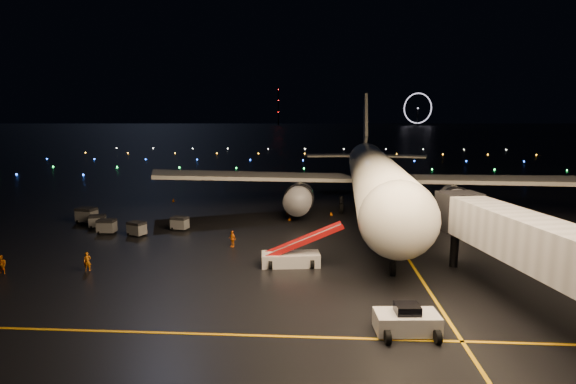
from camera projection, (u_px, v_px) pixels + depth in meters
The scene contains 21 objects.
ground at pixel (311, 135), 331.83m from camera, with size 2000.00×2000.00×0.00m, color black.
lane_centre at pixel (391, 232), 50.47m from camera, with size 0.25×80.00×0.02m, color #D6990B.
lane_cross at pixel (173, 333), 26.86m from camera, with size 60.00×0.25×0.02m, color #D6990B.
airliner at pixel (374, 149), 61.03m from camera, with size 60.51×57.49×17.15m, color white, non-canonical shape.
pushback_tug at pixel (407, 319), 26.80m from camera, with size 3.75×1.97×1.79m, color silver.
belt_loader at pixel (291, 246), 38.90m from camera, with size 7.37×2.01×3.57m, color silver, non-canonical shape.
crew_a at pixel (87, 261), 37.69m from camera, with size 0.60×0.39×1.63m, color orange.
crew_b at pixel (2, 265), 36.90m from camera, with size 0.78×0.61×1.61m, color orange.
crew_c at pixel (232, 239), 44.69m from camera, with size 0.97×0.40×1.65m, color orange.
safety_cone_0 at pixel (290, 218), 56.36m from camera, with size 0.47×0.47×0.53m, color #EE5F00.
safety_cone_1 at pixel (331, 213), 59.45m from camera, with size 0.42×0.42×0.47m, color #EE5F00.
safety_cone_2 at pixel (287, 213), 59.48m from camera, with size 0.46×0.46×0.52m, color #EE5F00.
safety_cone_3 at pixel (173, 200), 68.86m from camera, with size 0.46×0.46×0.52m, color #EE5F00.
ferris_wheel at pixel (418, 109), 731.02m from camera, with size 50.00×4.00×52.00m, color black, non-canonical shape.
radio_mast at pixel (278, 106), 763.45m from camera, with size 1.80×1.80×64.00m, color black.
taxiway_lights at pixel (304, 158), 140.76m from camera, with size 164.00×92.00×0.36m, color black, non-canonical shape.
baggage_cart_0 at pixel (180, 223), 51.49m from camera, with size 1.80×1.26×1.53m, color gray.
baggage_cart_1 at pixel (137, 229), 48.96m from camera, with size 1.82×1.27×1.54m, color gray.
baggage_cart_2 at pixel (107, 226), 49.94m from camera, with size 1.87×1.31×1.59m, color gray.
baggage_cart_3 at pixel (98, 221), 52.58m from camera, with size 1.78×1.25×1.51m, color gray.
baggage_cart_4 at pixel (87, 215), 54.94m from camera, with size 2.20×1.54×1.87m, color gray.
Camera 1 is at (3.42, -34.65, 12.75)m, focal length 28.00 mm.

